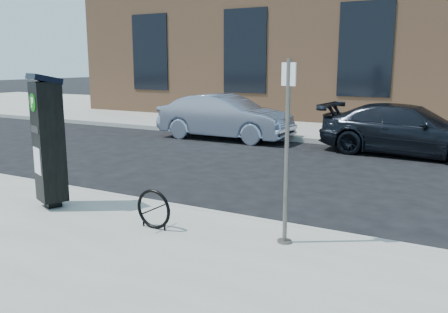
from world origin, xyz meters
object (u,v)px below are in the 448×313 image
Objects in this scene: car_silver at (225,117)px; car_dark at (408,130)px; sign_pole at (287,154)px; parking_kiosk at (48,140)px; bike_rack at (154,209)px.

car_dark is at bearing -90.61° from car_silver.
car_silver is (-5.37, 8.12, -0.60)m from sign_pole.
parking_kiosk is 9.56m from car_dark.
bike_rack is at bearing 168.75° from car_dark.
car_dark is (2.25, 8.53, 0.26)m from bike_rack.
sign_pole is (3.99, 0.36, 0.07)m from parking_kiosk.
bike_rack is (2.13, -0.05, -0.84)m from parking_kiosk.
bike_rack is 0.12× the size of car_dark.
car_dark reaches higher than bike_rack.
car_silver is at bearing 138.92° from sign_pole.
parking_kiosk is 8.61m from car_silver.
sign_pole reaches higher than parking_kiosk.
car_silver reaches higher than bike_rack.
parking_kiosk is 0.46× the size of car_dark.
parking_kiosk is 3.73× the size of bike_rack.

